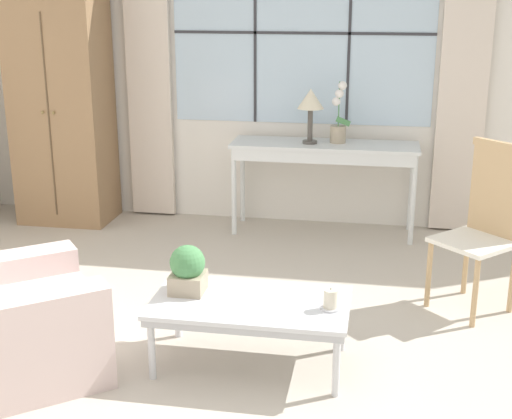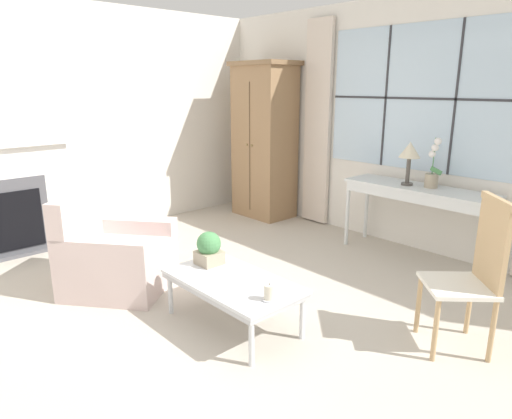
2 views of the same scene
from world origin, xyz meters
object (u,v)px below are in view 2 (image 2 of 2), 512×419
pillar_candle (269,293)px  coffee_table (232,284)px  armoire (264,141)px  table_lamp (410,152)px  potted_orchid (433,170)px  armchair_upholstered (116,258)px  fireplace (4,192)px  side_chair_wooden (475,267)px  console_table (418,194)px  potted_plant_small (209,248)px

pillar_candle → coffee_table: bearing=175.4°
armoire → table_lamp: size_ratio=4.62×
potted_orchid → armchair_upholstered: potted_orchid is taller
armoire → potted_orchid: 2.47m
table_lamp → armchair_upholstered: table_lamp is taller
fireplace → armoire: 3.31m
potted_orchid → pillar_candle: bearing=-86.9°
side_chair_wooden → pillar_candle: bearing=-130.5°
console_table → potted_plant_small: bearing=-103.8°
fireplace → pillar_candle: size_ratio=16.14×
pillar_candle → side_chair_wooden: bearing=49.5°
potted_plant_small → pillar_candle: potted_plant_small is taller
armchair_upholstered → coffee_table: armchair_upholstered is taller
side_chair_wooden → coffee_table: size_ratio=1.01×
table_lamp → armoire: bearing=-179.9°
console_table → armchair_upholstered: armchair_upholstered is taller
potted_plant_small → side_chair_wooden: bearing=29.5°
coffee_table → armoire: bearing=132.1°
fireplace → armoire: (0.79, 3.19, 0.38)m
armchair_upholstered → pillar_candle: size_ratio=9.44×
armchair_upholstered → side_chair_wooden: side_chair_wooden is taller
coffee_table → side_chair_wooden: bearing=37.4°
console_table → potted_plant_small: 2.43m
potted_orchid → side_chair_wooden: size_ratio=0.47×
armchair_upholstered → potted_plant_small: size_ratio=4.27×
table_lamp → pillar_candle: size_ratio=3.67×
console_table → side_chair_wooden: side_chair_wooden is taller
potted_orchid → coffee_table: potted_orchid is taller
console_table → armchair_upholstered: (-1.49, -2.76, -0.42)m
potted_orchid → coffee_table: 2.57m
armchair_upholstered → side_chair_wooden: (2.66, 1.40, 0.33)m
console_table → armchair_upholstered: 3.16m
potted_orchid → pillar_candle: potted_orchid is taller
fireplace → potted_plant_small: size_ratio=7.31×
console_table → side_chair_wooden: bearing=-49.2°
armchair_upholstered → pillar_candle: (1.73, 0.31, 0.15)m
armoire → armchair_upholstered: size_ratio=1.79×
coffee_table → pillar_candle: 0.46m
armchair_upholstered → table_lamp: bearing=63.5°
table_lamp → pillar_candle: table_lamp is taller
armchair_upholstered → potted_plant_small: bearing=23.9°
armchair_upholstered → coffee_table: size_ratio=1.09×
console_table → potted_orchid: bearing=24.9°
armoire → pillar_candle: 3.61m
table_lamp → potted_plant_small: (-0.45, -2.33, -0.62)m
armoire → potted_orchid: armoire is taller
console_table → pillar_candle: console_table is taller
table_lamp → pillar_candle: bearing=-81.3°
armoire → coffee_table: 3.30m
fireplace → side_chair_wooden: size_ratio=1.84×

